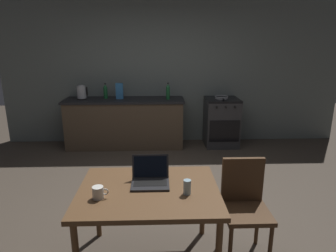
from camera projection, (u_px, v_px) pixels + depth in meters
ground_plane at (158, 205)px, 3.57m from camera, size 12.00×12.00×0.00m
back_wall at (173, 74)px, 5.65m from camera, size 6.40×0.10×2.61m
kitchen_counter at (125, 123)px, 5.51m from camera, size 2.16×0.64×0.89m
stove_oven at (221, 122)px, 5.57m from camera, size 0.60×0.62×0.89m
dining_table at (149, 196)px, 2.48m from camera, size 1.16×0.90×0.71m
chair at (244, 202)px, 2.66m from camera, size 0.40×0.40×0.89m
laptop at (150, 179)px, 2.55m from camera, size 0.32×0.28×0.22m
electric_kettle at (82, 92)px, 5.33m from camera, size 0.19×0.17×0.26m
bottle at (168, 91)px, 5.33m from camera, size 0.07×0.07×0.30m
frying_pan at (222, 97)px, 5.42m from camera, size 0.25×0.42×0.05m
coffee_mug at (98, 192)px, 2.31m from camera, size 0.13×0.09×0.10m
drinking_glass at (187, 187)px, 2.37m from camera, size 0.06×0.06×0.12m
cereal_box at (119, 91)px, 5.37m from camera, size 0.13×0.05×0.29m
bottle_b at (105, 91)px, 5.42m from camera, size 0.07×0.07×0.28m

